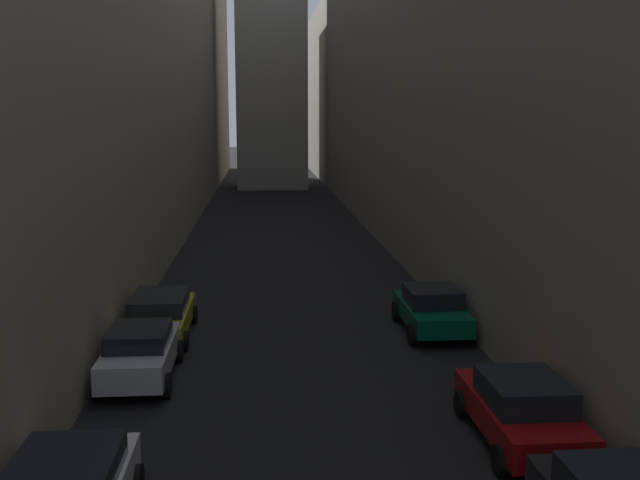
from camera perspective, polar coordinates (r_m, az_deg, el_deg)
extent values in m
plane|color=black|center=(47.92, -3.22, 1.15)|extent=(264.00, 264.00, 0.00)
cube|color=gray|center=(50.95, -17.81, 15.49)|extent=(13.40, 108.00, 25.29)
cube|color=gray|center=(51.43, 11.50, 12.52)|extent=(14.80, 108.00, 19.64)
cube|color=black|center=(13.37, -19.17, -16.39)|extent=(1.66, 1.88, 0.48)
cube|color=#B7B7BC|center=(20.37, -13.83, -8.74)|extent=(1.68, 4.08, 0.69)
cube|color=black|center=(20.07, -13.95, -7.30)|extent=(1.55, 1.99, 0.46)
cylinder|color=black|center=(21.92, -15.41, -8.45)|extent=(0.22, 0.64, 0.64)
cylinder|color=black|center=(21.66, -10.99, -8.49)|extent=(0.22, 0.64, 0.64)
cylinder|color=black|center=(19.35, -16.95, -10.96)|extent=(0.22, 0.64, 0.64)
cylinder|color=black|center=(19.06, -11.91, -11.06)|extent=(0.22, 0.64, 0.64)
cube|color=#A59919|center=(24.07, -12.36, -6.00)|extent=(1.83, 4.54, 0.60)
cube|color=black|center=(23.86, -12.43, -4.77)|extent=(1.68, 2.48, 0.51)
cylinder|color=black|center=(25.76, -13.90, -5.72)|extent=(0.22, 0.62, 0.62)
cylinder|color=black|center=(25.52, -9.83, -5.72)|extent=(0.22, 0.62, 0.62)
cylinder|color=black|center=(22.84, -15.14, -7.74)|extent=(0.22, 0.62, 0.62)
cylinder|color=black|center=(22.57, -10.53, -7.77)|extent=(0.22, 0.62, 0.62)
cube|color=maroon|center=(16.77, 15.36, -12.99)|extent=(1.78, 4.20, 0.63)
cube|color=black|center=(16.40, 15.67, -11.29)|extent=(1.64, 2.00, 0.56)
cylinder|color=black|center=(17.88, 10.97, -12.46)|extent=(0.22, 0.63, 0.63)
cylinder|color=black|center=(18.42, 16.44, -12.01)|extent=(0.22, 0.63, 0.63)
cylinder|color=black|center=(15.39, 13.92, -16.34)|extent=(0.22, 0.63, 0.63)
cylinder|color=black|center=(16.01, 20.22, -15.60)|extent=(0.22, 0.63, 0.63)
cube|color=#05472D|center=(24.34, 8.69, -5.64)|extent=(1.81, 4.11, 0.60)
cube|color=black|center=(24.15, 8.75, -4.34)|extent=(1.67, 1.86, 0.56)
cylinder|color=black|center=(25.56, 5.97, -5.55)|extent=(0.22, 0.67, 0.67)
cylinder|color=black|center=(25.94, 9.92, -5.41)|extent=(0.22, 0.67, 0.67)
cylinder|color=black|center=(22.92, 7.25, -7.35)|extent=(0.22, 0.67, 0.67)
cylinder|color=black|center=(23.35, 11.64, -7.15)|extent=(0.22, 0.67, 0.67)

